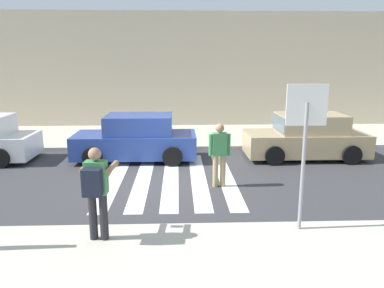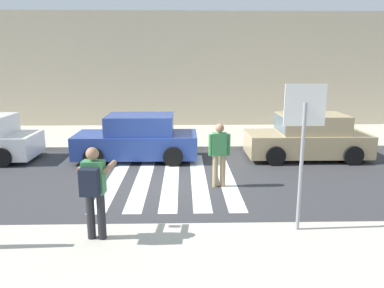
% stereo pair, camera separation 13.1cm
% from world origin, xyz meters
% --- Properties ---
extents(ground_plane, '(120.00, 120.00, 0.00)m').
position_xyz_m(ground_plane, '(0.00, 0.00, 0.00)').
color(ground_plane, '#38383A').
extents(sidewalk_far, '(60.00, 4.80, 0.14)m').
position_xyz_m(sidewalk_far, '(0.00, 6.00, 0.07)').
color(sidewalk_far, beige).
rests_on(sidewalk_far, ground).
extents(building_facade_far, '(56.00, 4.00, 5.63)m').
position_xyz_m(building_facade_far, '(0.00, 10.40, 2.81)').
color(building_facade_far, beige).
rests_on(building_facade_far, ground).
extents(crosswalk_stripe_0, '(0.44, 5.20, 0.01)m').
position_xyz_m(crosswalk_stripe_0, '(-1.60, 0.20, 0.00)').
color(crosswalk_stripe_0, silver).
rests_on(crosswalk_stripe_0, ground).
extents(crosswalk_stripe_1, '(0.44, 5.20, 0.01)m').
position_xyz_m(crosswalk_stripe_1, '(-0.80, 0.20, 0.00)').
color(crosswalk_stripe_1, silver).
rests_on(crosswalk_stripe_1, ground).
extents(crosswalk_stripe_2, '(0.44, 5.20, 0.01)m').
position_xyz_m(crosswalk_stripe_2, '(0.00, 0.20, 0.00)').
color(crosswalk_stripe_2, silver).
rests_on(crosswalk_stripe_2, ground).
extents(crosswalk_stripe_3, '(0.44, 5.20, 0.01)m').
position_xyz_m(crosswalk_stripe_3, '(0.80, 0.20, 0.00)').
color(crosswalk_stripe_3, silver).
rests_on(crosswalk_stripe_3, ground).
extents(crosswalk_stripe_4, '(0.44, 5.20, 0.01)m').
position_xyz_m(crosswalk_stripe_4, '(1.60, 0.20, 0.00)').
color(crosswalk_stripe_4, silver).
rests_on(crosswalk_stripe_4, ground).
extents(stop_sign, '(0.76, 0.08, 2.80)m').
position_xyz_m(stop_sign, '(2.57, -3.50, 2.18)').
color(stop_sign, gray).
rests_on(stop_sign, sidewalk_near).
extents(photographer_with_backpack, '(0.63, 0.88, 1.72)m').
position_xyz_m(photographer_with_backpack, '(-1.24, -3.83, 1.17)').
color(photographer_with_backpack, '#232328').
rests_on(photographer_with_backpack, sidewalk_near).
extents(pedestrian_crossing, '(0.58, 0.25, 1.72)m').
position_xyz_m(pedestrian_crossing, '(1.32, -0.58, 0.97)').
color(pedestrian_crossing, tan).
rests_on(pedestrian_crossing, ground).
extents(parked_car_blue, '(4.10, 1.92, 1.55)m').
position_xyz_m(parked_car_blue, '(-1.20, 2.30, 0.73)').
color(parked_car_blue, '#284293').
rests_on(parked_car_blue, ground).
extents(parked_car_tan, '(4.10, 1.92, 1.55)m').
position_xyz_m(parked_car_tan, '(4.66, 2.30, 0.73)').
color(parked_car_tan, tan).
rests_on(parked_car_tan, ground).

